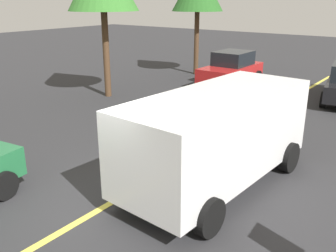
% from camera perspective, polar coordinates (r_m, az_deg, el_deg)
% --- Properties ---
extents(ground_plane, '(80.00, 80.00, 0.00)m').
position_cam_1_polar(ground_plane, '(8.24, -8.79, -11.62)').
color(ground_plane, '#2D2D30').
extents(lane_marking_centre, '(28.00, 0.16, 0.01)m').
position_cam_1_polar(lane_marking_centre, '(10.28, 3.24, -4.87)').
color(lane_marking_centre, '#E0D14C').
extents(white_van, '(5.30, 2.49, 2.20)m').
position_cam_1_polar(white_van, '(8.46, 7.55, -1.19)').
color(white_van, white).
rests_on(white_van, ground_plane).
extents(car_red_near_curb, '(3.86, 1.94, 1.66)m').
position_cam_1_polar(car_red_near_curb, '(18.94, 9.65, 8.63)').
color(car_red_near_curb, red).
rests_on(car_red_near_curb, ground_plane).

